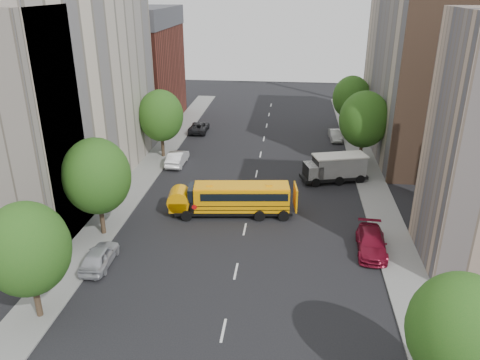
% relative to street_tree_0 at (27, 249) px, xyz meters
% --- Properties ---
extents(ground, '(120.00, 120.00, 0.00)m').
position_rel_street_tree_0_xyz_m(ground, '(11.00, 14.00, -4.64)').
color(ground, black).
rests_on(ground, ground).
extents(sidewalk_left, '(3.00, 80.00, 0.12)m').
position_rel_street_tree_0_xyz_m(sidewalk_left, '(-0.50, 19.00, -4.58)').
color(sidewalk_left, slate).
rests_on(sidewalk_left, ground).
extents(sidewalk_right, '(3.00, 80.00, 0.12)m').
position_rel_street_tree_0_xyz_m(sidewalk_right, '(22.50, 19.00, -4.58)').
color(sidewalk_right, slate).
rests_on(sidewalk_right, ground).
extents(lane_markings, '(0.15, 64.00, 0.01)m').
position_rel_street_tree_0_xyz_m(lane_markings, '(11.00, 24.00, -4.64)').
color(lane_markings, silver).
rests_on(lane_markings, ground).
extents(building_left_cream, '(10.00, 26.00, 20.00)m').
position_rel_street_tree_0_xyz_m(building_left_cream, '(-7.00, 20.00, 5.36)').
color(building_left_cream, beige).
rests_on(building_left_cream, ground).
extents(building_left_redbrick, '(10.00, 15.00, 13.00)m').
position_rel_street_tree_0_xyz_m(building_left_redbrick, '(-7.00, 42.00, 1.86)').
color(building_left_redbrick, maroon).
rests_on(building_left_redbrick, ground).
extents(building_right_far, '(10.00, 22.00, 18.00)m').
position_rel_street_tree_0_xyz_m(building_right_far, '(29.00, 34.00, 4.36)').
color(building_right_far, tan).
rests_on(building_right_far, ground).
extents(building_right_sidewall, '(10.10, 0.30, 18.00)m').
position_rel_street_tree_0_xyz_m(building_right_sidewall, '(29.00, 23.00, 4.36)').
color(building_right_sidewall, brown).
rests_on(building_right_sidewall, ground).
extents(street_tree_0, '(4.80, 4.80, 7.41)m').
position_rel_street_tree_0_xyz_m(street_tree_0, '(0.00, 0.00, 0.00)').
color(street_tree_0, '#38281C').
rests_on(street_tree_0, ground).
extents(street_tree_1, '(5.12, 5.12, 7.90)m').
position_rel_street_tree_0_xyz_m(street_tree_1, '(0.00, 10.00, 0.31)').
color(street_tree_1, '#38281C').
rests_on(street_tree_1, ground).
extents(street_tree_2, '(4.99, 4.99, 7.71)m').
position_rel_street_tree_0_xyz_m(street_tree_2, '(0.00, 28.00, 0.19)').
color(street_tree_2, '#38281C').
rests_on(street_tree_2, ground).
extents(street_tree_3, '(4.61, 4.61, 7.11)m').
position_rel_street_tree_0_xyz_m(street_tree_3, '(22.00, -4.00, -0.19)').
color(street_tree_3, '#38281C').
rests_on(street_tree_3, ground).
extents(street_tree_4, '(5.25, 5.25, 8.10)m').
position_rel_street_tree_0_xyz_m(street_tree_4, '(22.00, 28.00, 0.43)').
color(street_tree_4, '#38281C').
rests_on(street_tree_4, ground).
extents(street_tree_5, '(4.86, 4.86, 7.51)m').
position_rel_street_tree_0_xyz_m(street_tree_5, '(22.00, 40.00, 0.06)').
color(street_tree_5, '#38281C').
rests_on(street_tree_5, ground).
extents(school_bus, '(10.12, 3.38, 2.80)m').
position_rel_street_tree_0_xyz_m(school_bus, '(9.67, 14.56, -3.08)').
color(school_bus, black).
rests_on(school_bus, ground).
extents(safari_truck, '(6.84, 4.01, 2.77)m').
position_rel_street_tree_0_xyz_m(safari_truck, '(18.86, 22.86, -3.18)').
color(safari_truck, black).
rests_on(safari_truck, ground).
extents(parked_car_0, '(1.87, 4.38, 1.48)m').
position_rel_street_tree_0_xyz_m(parked_car_0, '(1.43, 5.67, -3.90)').
color(parked_car_0, '#AEAFB5').
rests_on(parked_car_0, ground).
extents(parked_car_1, '(1.69, 4.65, 1.52)m').
position_rel_street_tree_0_xyz_m(parked_car_1, '(2.20, 25.71, -3.88)').
color(parked_car_1, white).
rests_on(parked_car_1, ground).
extents(parked_car_2, '(2.33, 4.95, 1.37)m').
position_rel_street_tree_0_xyz_m(parked_car_2, '(2.20, 38.01, -3.96)').
color(parked_car_2, black).
rests_on(parked_car_2, ground).
extents(parked_car_3, '(2.36, 5.20, 1.48)m').
position_rel_street_tree_0_xyz_m(parked_car_3, '(20.60, 9.73, -3.90)').
color(parked_car_3, maroon).
rests_on(parked_car_3, ground).
extents(parked_car_4, '(2.14, 4.58, 1.51)m').
position_rel_street_tree_0_xyz_m(parked_car_4, '(20.51, 25.30, -3.88)').
color(parked_car_4, '#343C5B').
rests_on(parked_car_4, ground).
extents(parked_car_5, '(1.61, 3.95, 1.27)m').
position_rel_street_tree_0_xyz_m(parked_car_5, '(19.98, 36.47, -4.00)').
color(parked_car_5, '#999A95').
rests_on(parked_car_5, ground).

